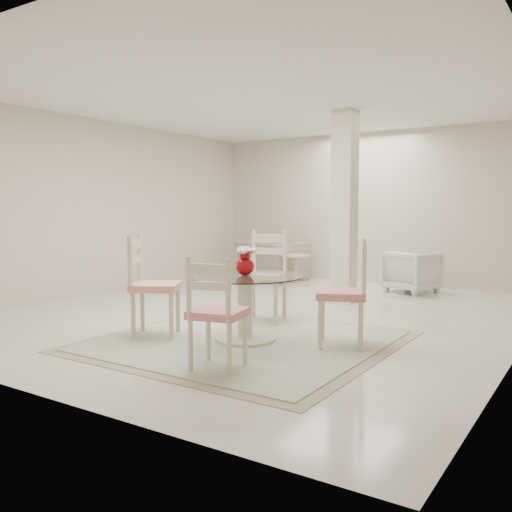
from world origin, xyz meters
The scene contains 13 objects.
ground centered at (0.00, 0.00, 0.00)m, with size 7.00×7.00×0.00m, color silver.
room_shell centered at (0.00, 0.00, 1.86)m, with size 6.02×7.02×2.71m.
column centered at (0.50, 1.30, 1.35)m, with size 0.30×0.30×2.70m, color beige.
area_rug centered at (0.63, -1.39, 0.01)m, with size 2.79×2.79×0.02m.
dining_table centered at (0.63, -1.39, 0.34)m, with size 1.16×1.16×0.67m.
red_vase centered at (0.63, -1.39, 0.81)m, with size 0.22×0.21×0.29m.
dining_chair_east centered at (1.59, -1.03, 0.60)m, with size 0.60×0.60×1.14m.
dining_chair_north centered at (0.28, -0.43, 0.63)m, with size 0.59×0.59×1.19m.
dining_chair_west centered at (-0.32, -1.76, 0.62)m, with size 0.65×0.65×1.18m.
dining_chair_south centered at (0.98, -2.34, 0.55)m, with size 0.50×0.50×1.05m.
recliner_taupe centered at (-1.61, 2.81, 0.36)m, with size 1.11×0.97×0.72m, color gray.
armchair_white centered at (1.05, 2.74, 0.33)m, with size 0.71×0.73×0.66m, color white.
side_table centered at (-0.89, 2.43, 0.25)m, with size 0.52×0.52×0.54m.
Camera 1 is at (3.64, -5.81, 1.33)m, focal length 38.00 mm.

